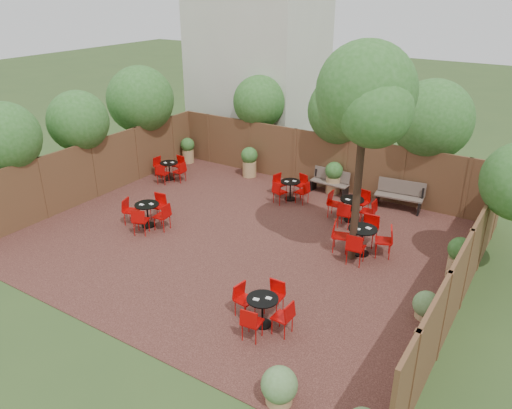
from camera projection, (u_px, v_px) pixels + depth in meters
The scene contains 13 objects.
ground at pixel (241, 241), 14.42m from camera, with size 80.00×80.00×0.00m, color #354F23.
courtyard_paving at pixel (241, 240), 14.41m from camera, with size 12.00×10.00×0.02m, color #371A16.
fence_back at pixel (320, 160), 17.85m from camera, with size 12.00×0.08×2.00m, color brown.
fence_left at pixel (95, 169), 16.96m from camera, with size 0.08×10.00×2.00m, color brown.
fence_right at pixel (465, 270), 11.05m from camera, with size 0.08×10.00×2.00m, color brown.
neighbour_building at pixel (258, 55), 21.15m from camera, with size 5.00×4.00×8.00m, color beige.
overhang_foliage at pixel (255, 117), 16.69m from camera, with size 15.40×10.66×2.60m.
courtyard_tree at pixel (365, 99), 11.74m from camera, with size 2.59×2.49×5.66m.
park_bench_left at pixel (330, 181), 17.47m from camera, with size 1.38×0.49×0.84m.
park_bench_right at pixel (400, 195), 16.25m from camera, with size 1.56×0.67×0.94m.
bistro_tables at pixel (267, 216), 14.90m from camera, with size 9.68×7.71×0.89m.
planters at pixel (294, 179), 17.19m from camera, with size 11.88×4.02×1.14m.
low_shrubs at pixel (353, 367), 9.22m from camera, with size 2.16×4.48×0.71m.
Camera 1 is at (7.23, -10.49, 6.84)m, focal length 35.12 mm.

